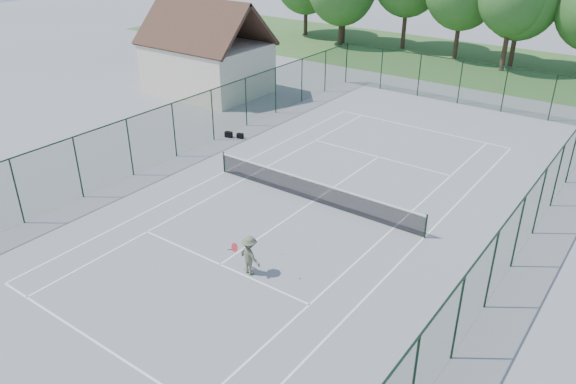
# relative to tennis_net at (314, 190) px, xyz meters

# --- Properties ---
(ground) EXTENTS (140.00, 140.00, 0.00)m
(ground) POSITION_rel_tennis_net_xyz_m (0.00, 0.00, -0.58)
(ground) COLOR gray
(ground) RESTS_ON ground
(grass_far) EXTENTS (80.00, 16.00, 0.01)m
(grass_far) POSITION_rel_tennis_net_xyz_m (0.00, 30.00, -0.57)
(grass_far) COLOR #416E2F
(grass_far) RESTS_ON ground
(court_lines) EXTENTS (11.05, 23.85, 0.01)m
(court_lines) POSITION_rel_tennis_net_xyz_m (0.00, 0.00, -0.57)
(court_lines) COLOR white
(court_lines) RESTS_ON ground
(tennis_net) EXTENTS (11.08, 0.08, 1.10)m
(tennis_net) POSITION_rel_tennis_net_xyz_m (0.00, 0.00, 0.00)
(tennis_net) COLOR black
(tennis_net) RESTS_ON ground
(fence_enclosure) EXTENTS (18.05, 36.05, 3.02)m
(fence_enclosure) POSITION_rel_tennis_net_xyz_m (0.00, 0.00, 0.98)
(fence_enclosure) COLOR #193A20
(fence_enclosure) RESTS_ON ground
(utility_building) EXTENTS (8.60, 6.27, 6.63)m
(utility_building) POSITION_rel_tennis_net_xyz_m (-16.00, 10.00, 2.54)
(utility_building) COLOR #F4E8C4
(utility_building) RESTS_ON ground
(sports_bag_a) EXTENTS (0.47, 0.35, 0.34)m
(sports_bag_a) POSITION_rel_tennis_net_xyz_m (-8.58, 3.81, -0.40)
(sports_bag_a) COLOR black
(sports_bag_a) RESTS_ON ground
(sports_bag_b) EXTENTS (0.43, 0.32, 0.30)m
(sports_bag_b) POSITION_rel_tennis_net_xyz_m (-7.92, 4.09, -0.43)
(sports_bag_b) COLOR black
(sports_bag_b) RESTS_ON ground
(tennis_player) EXTENTS (2.02, 0.81, 1.56)m
(tennis_player) POSITION_rel_tennis_net_xyz_m (1.28, -6.15, 0.21)
(tennis_player) COLOR #606449
(tennis_player) RESTS_ON ground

